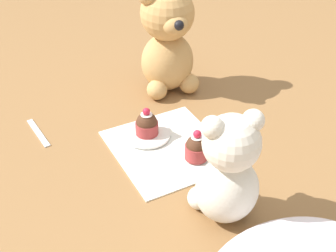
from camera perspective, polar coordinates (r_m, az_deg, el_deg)
name	(u,v)px	position (r m, az deg, el deg)	size (l,w,h in m)	color
ground_plane	(168,149)	(0.93, 0.00, -2.82)	(4.00, 4.00, 0.00)	olive
knitted_placemat	(168,148)	(0.92, 0.00, -2.67)	(0.21, 0.23, 0.01)	silver
teddy_bear_cream	(227,171)	(0.73, 7.26, -5.46)	(0.12, 0.11, 0.21)	silver
teddy_bear_tan	(168,39)	(1.06, -0.01, 10.55)	(0.13, 0.14, 0.26)	tan
cupcake_near_cream_bear	(197,148)	(0.88, 3.51, -2.64)	(0.04, 0.04, 0.06)	#993333
saucer_plate	(147,134)	(0.95, -2.56, -0.99)	(0.10, 0.10, 0.01)	white
cupcake_near_tan_bear	(147,124)	(0.94, -2.60, 0.19)	(0.05, 0.05, 0.06)	#993333
teaspoon	(38,132)	(1.00, -15.55, -0.75)	(0.11, 0.01, 0.01)	silver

